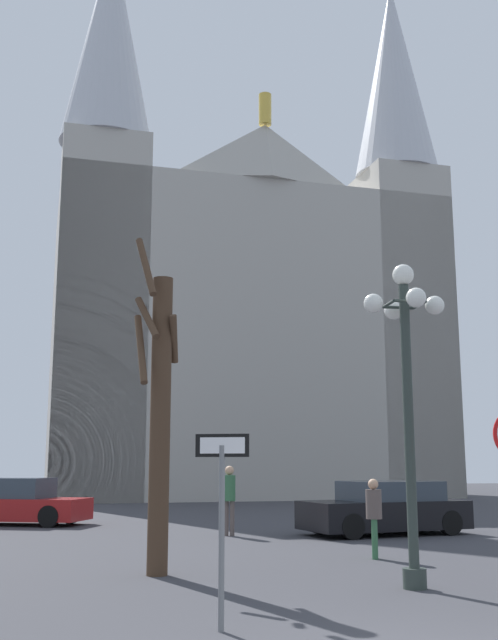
% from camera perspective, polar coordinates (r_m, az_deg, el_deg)
% --- Properties ---
extents(cathedral, '(22.92, 15.00, 32.07)m').
position_cam_1_polar(cathedral, '(44.46, -0.33, 0.30)').
color(cathedral, '#ADA89E').
rests_on(cathedral, ground).
extents(one_way_arrow_sign, '(0.61, 0.27, 2.21)m').
position_cam_1_polar(one_way_arrow_sign, '(9.09, -2.05, -13.48)').
color(one_way_arrow_sign, slate).
rests_on(one_way_arrow_sign, ground).
extents(street_lamp, '(1.35, 1.35, 5.06)m').
position_cam_1_polar(street_lamp, '(12.36, 11.76, -4.27)').
color(street_lamp, '#2D3833').
rests_on(street_lamp, ground).
extents(bare_tree, '(0.85, 0.89, 5.95)m').
position_cam_1_polar(bare_tree, '(13.52, -6.75, -6.78)').
color(bare_tree, '#473323').
rests_on(bare_tree, ground).
extents(parked_car_near_red, '(4.76, 3.11, 1.41)m').
position_cam_1_polar(parked_car_near_red, '(25.16, -17.27, -12.94)').
color(parked_car_near_red, maroon).
rests_on(parked_car_near_red, ground).
extents(parked_car_far_black, '(4.70, 2.87, 1.39)m').
position_cam_1_polar(parked_car_far_black, '(21.18, 10.20, -13.77)').
color(parked_car_far_black, black).
rests_on(parked_car_far_black, ground).
extents(pedestrian_walking, '(0.32, 0.32, 1.55)m').
position_cam_1_polar(pedestrian_walking, '(15.89, 9.34, -13.91)').
color(pedestrian_walking, '#33663F').
rests_on(pedestrian_walking, ground).
extents(pedestrian_standing, '(0.32, 0.32, 1.79)m').
position_cam_1_polar(pedestrian_standing, '(20.47, -1.48, -12.83)').
color(pedestrian_standing, '#594C47').
rests_on(pedestrian_standing, ground).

